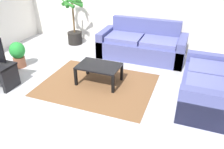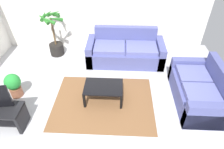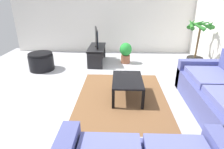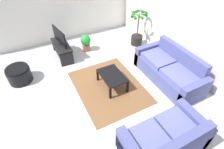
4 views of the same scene
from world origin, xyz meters
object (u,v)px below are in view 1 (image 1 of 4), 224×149
(potted_palm, at_px, (74,25))
(couch_loveseat, at_px, (210,87))
(coffee_table, at_px, (99,68))
(potted_plant_small, at_px, (18,53))
(couch_main, at_px, (142,46))

(potted_palm, bearing_deg, couch_loveseat, -25.84)
(couch_loveseat, height_order, coffee_table, couch_loveseat)
(potted_plant_small, bearing_deg, couch_main, 31.58)
(couch_loveseat, bearing_deg, potted_plant_small, -179.43)
(couch_loveseat, bearing_deg, couch_main, 136.84)
(couch_loveseat, bearing_deg, coffee_table, -178.08)
(coffee_table, distance_m, potted_plant_small, 2.02)
(coffee_table, bearing_deg, potted_plant_small, 179.18)
(potted_palm, distance_m, potted_plant_small, 1.87)
(couch_main, xyz_separation_m, couch_loveseat, (1.59, -1.49, -0.00))
(couch_main, relative_size, coffee_table, 2.50)
(couch_loveseat, relative_size, potted_palm, 1.24)
(couch_main, bearing_deg, coffee_table, -107.02)
(couch_main, distance_m, potted_palm, 2.06)
(couch_main, bearing_deg, potted_palm, 172.67)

